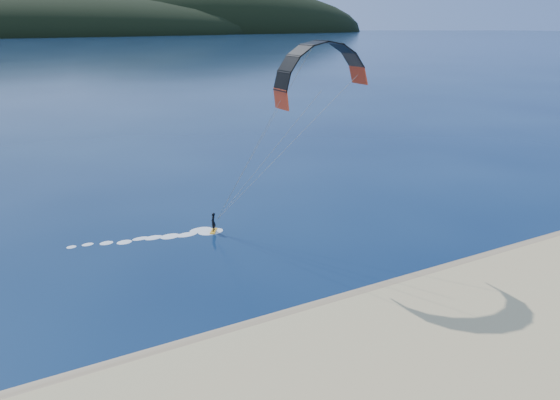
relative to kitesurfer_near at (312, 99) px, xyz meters
name	(u,v)px	position (x,y,z in m)	size (l,w,h in m)	color
ground	(345,367)	(-6.13, -13.06, -10.56)	(1800.00, 1800.00, 0.00)	#07193A
wet_sand	(296,321)	(-6.13, -8.56, -10.51)	(220.00, 2.50, 0.10)	#8A7250
kitesurfer_near	(312,99)	(0.00, 0.00, 0.00)	(19.90, 8.83, 13.79)	orange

